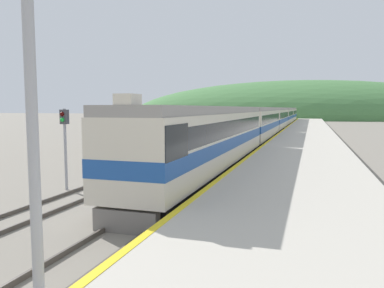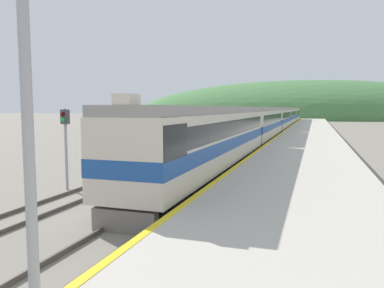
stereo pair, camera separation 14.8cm
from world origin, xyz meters
name	(u,v)px [view 1 (the left image)]	position (x,y,z in m)	size (l,w,h in m)	color
track_main	(278,130)	(0.00, 70.00, 0.08)	(1.52, 180.00, 0.16)	#4C443D
track_siding	(254,130)	(-4.44, 70.00, 0.08)	(1.52, 180.00, 0.16)	#4C443D
platform	(306,137)	(5.15, 50.00, 0.44)	(6.97, 140.00, 0.89)	#BCB5A5
distant_hills	(296,118)	(0.00, 154.18, 0.00)	(141.44, 63.65, 29.66)	#477A42
station_shed	(157,125)	(-10.79, 39.20, 2.18)	(6.76, 5.12, 4.33)	gray
express_train_lead_car	(210,139)	(0.00, 21.83, 2.28)	(2.95, 21.93, 4.53)	black
carriage_second	(259,124)	(0.00, 43.69, 2.27)	(2.94, 19.56, 4.17)	black
carriage_third	(276,119)	(0.00, 64.13, 2.27)	(2.94, 19.56, 4.17)	black
carriage_fourth	(284,116)	(0.00, 84.57, 2.27)	(2.94, 19.56, 4.17)	black
carriage_fifth	(289,115)	(0.00, 105.02, 2.27)	(2.94, 19.56, 4.17)	black
siding_train	(227,125)	(-4.44, 46.64, 1.91)	(2.90, 38.73, 3.70)	black
signal_mast_main	(27,3)	(1.12, 5.85, 5.82)	(2.20, 0.42, 8.86)	#9E9EA3
signal_post_siding	(65,132)	(-5.90, 16.21, 2.90)	(0.36, 0.42, 4.05)	#9E9EA3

